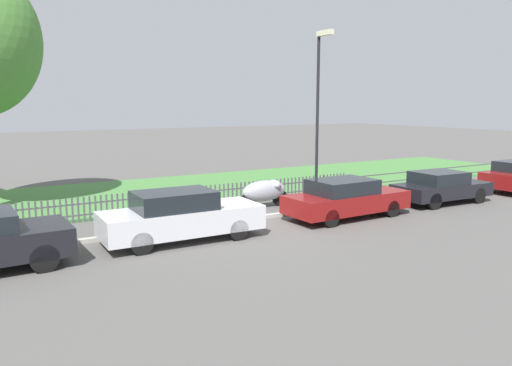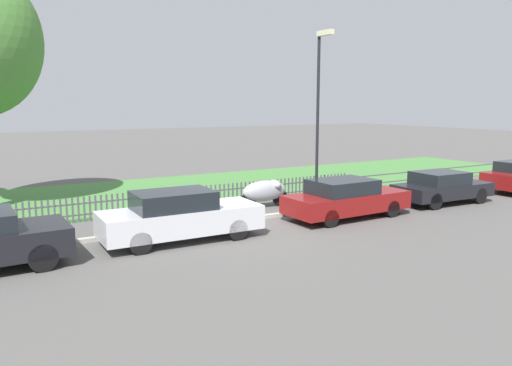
{
  "view_description": "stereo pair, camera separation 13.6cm",
  "coord_description": "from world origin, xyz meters",
  "px_view_note": "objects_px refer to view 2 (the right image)",
  "views": [
    {
      "loc": [
        -7.08,
        -14.15,
        3.92
      ],
      "look_at": [
        1.79,
        0.94,
        1.1
      ],
      "focal_mm": 35.0,
      "sensor_mm": 36.0,
      "label": 1
    },
    {
      "loc": [
        -6.97,
        -14.22,
        3.92
      ],
      "look_at": [
        1.79,
        0.94,
        1.1
      ],
      "focal_mm": 35.0,
      "sensor_mm": 36.0,
      "label": 2
    }
  ],
  "objects_px": {
    "parked_car_white_van": "(442,187)",
    "parked_car_navy_estate": "(180,216)",
    "covered_motorcycle": "(266,191)",
    "parked_car_red_compact": "(346,198)",
    "street_lamp": "(320,101)"
  },
  "relations": [
    {
      "from": "parked_car_white_van",
      "to": "parked_car_navy_estate",
      "type": "bearing_deg",
      "value": -178.21
    },
    {
      "from": "covered_motorcycle",
      "to": "parked_car_white_van",
      "type": "bearing_deg",
      "value": -20.51
    },
    {
      "from": "parked_car_navy_estate",
      "to": "parked_car_red_compact",
      "type": "bearing_deg",
      "value": -0.15
    },
    {
      "from": "parked_car_red_compact",
      "to": "street_lamp",
      "type": "relative_size",
      "value": 0.7
    },
    {
      "from": "parked_car_red_compact",
      "to": "street_lamp",
      "type": "bearing_deg",
      "value": 82.77
    },
    {
      "from": "parked_car_white_van",
      "to": "covered_motorcycle",
      "type": "distance_m",
      "value": 6.99
    },
    {
      "from": "parked_car_red_compact",
      "to": "parked_car_white_van",
      "type": "xyz_separation_m",
      "value": [
        4.91,
        0.06,
        -0.03
      ]
    },
    {
      "from": "street_lamp",
      "to": "covered_motorcycle",
      "type": "bearing_deg",
      "value": 148.4
    },
    {
      "from": "covered_motorcycle",
      "to": "street_lamp",
      "type": "height_order",
      "value": "street_lamp"
    },
    {
      "from": "parked_car_red_compact",
      "to": "covered_motorcycle",
      "type": "xyz_separation_m",
      "value": [
        -1.49,
        2.85,
        -0.04
      ]
    },
    {
      "from": "parked_car_red_compact",
      "to": "parked_car_white_van",
      "type": "relative_size",
      "value": 1.12
    },
    {
      "from": "parked_car_navy_estate",
      "to": "covered_motorcycle",
      "type": "distance_m",
      "value": 5.29
    },
    {
      "from": "parked_car_red_compact",
      "to": "street_lamp",
      "type": "height_order",
      "value": "street_lamp"
    },
    {
      "from": "parked_car_navy_estate",
      "to": "parked_car_red_compact",
      "type": "distance_m",
      "value": 6.02
    },
    {
      "from": "parked_car_red_compact",
      "to": "covered_motorcycle",
      "type": "bearing_deg",
      "value": 115.99
    }
  ]
}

